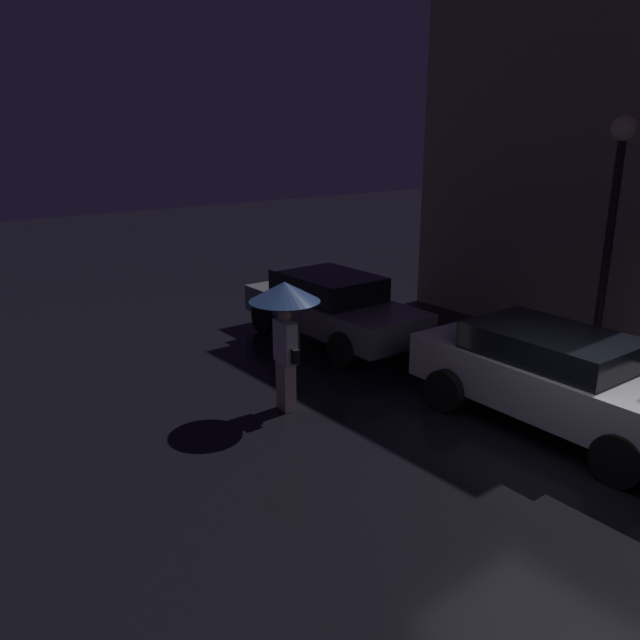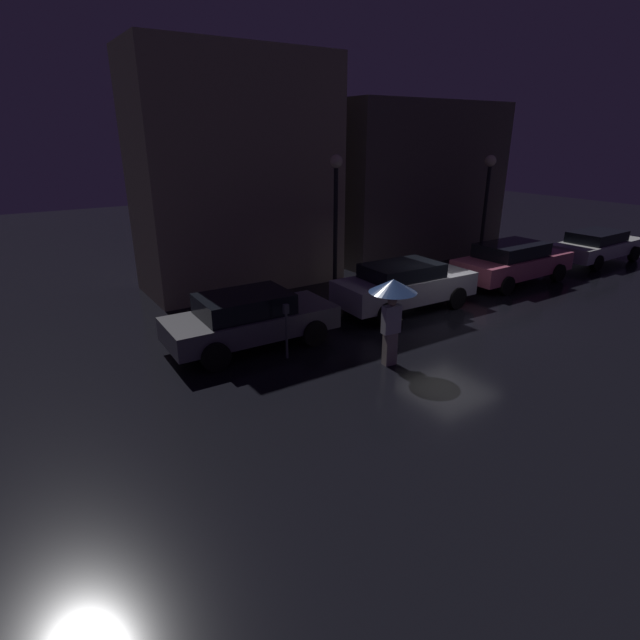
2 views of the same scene
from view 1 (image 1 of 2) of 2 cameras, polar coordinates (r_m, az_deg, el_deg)
name	(u,v)px [view 1 (image 1 of 2)]	position (r m, az deg, el deg)	size (l,w,h in m)	color
ground_plane	(553,476)	(8.63, 20.56, -13.24)	(60.00, 60.00, 0.00)	black
building_facade_left	(586,152)	(15.04, 23.17, 13.94)	(6.63, 3.00, 7.52)	gray
parked_car_grey	(331,305)	(12.88, 1.06, 1.34)	(4.27, 1.91, 1.39)	slate
parked_car_silver	(556,377)	(9.68, 20.79, -4.88)	(4.45, 1.88, 1.44)	#B7B7BF
pedestrian_with_umbrella	(285,308)	(9.34, -3.24, 1.06)	(1.07, 1.07, 2.05)	beige
parking_meter	(298,315)	(11.88, -1.99, 0.46)	(0.12, 0.10, 1.35)	#4C5154
street_lamp_near	(614,201)	(11.74, 25.30, 9.82)	(0.41, 0.41, 4.44)	black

